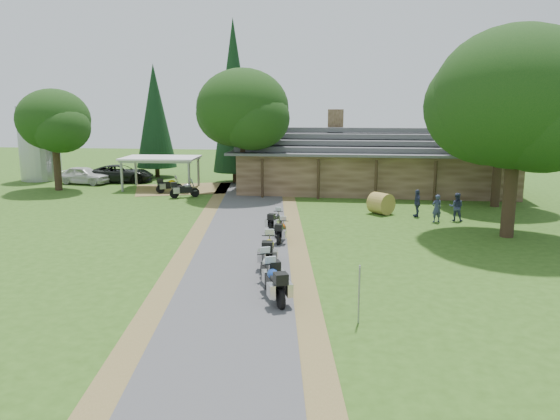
# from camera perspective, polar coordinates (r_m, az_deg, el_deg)

# --- Properties ---
(ground) EXTENTS (120.00, 120.00, 0.00)m
(ground) POSITION_cam_1_polar(r_m,az_deg,el_deg) (20.14, -4.94, -8.22)
(ground) COLOR #2D4F16
(ground) RESTS_ON ground
(driveway) EXTENTS (51.95, 51.95, 0.00)m
(driveway) POSITION_cam_1_polar(r_m,az_deg,el_deg) (23.97, -4.11, -5.04)
(driveway) COLOR #404143
(driveway) RESTS_ON ground
(lodge) EXTENTS (21.40, 9.40, 4.90)m
(lodge) POSITION_cam_1_polar(r_m,az_deg,el_deg) (42.82, 9.77, 5.29)
(lodge) COLOR brown
(lodge) RESTS_ON ground
(silo) EXTENTS (3.47, 3.47, 6.94)m
(silo) POSITION_cam_1_polar(r_m,az_deg,el_deg) (52.46, -23.87, 6.66)
(silo) COLOR gray
(silo) RESTS_ON ground
(carport) EXTENTS (6.02, 4.20, 2.51)m
(carport) POSITION_cam_1_polar(r_m,az_deg,el_deg) (44.19, -12.30, 3.81)
(carport) COLOR silver
(carport) RESTS_ON ground
(car_white_sedan) EXTENTS (3.34, 5.95, 1.87)m
(car_white_sedan) POSITION_cam_1_polar(r_m,az_deg,el_deg) (48.54, -19.81, 3.66)
(car_white_sedan) COLOR silver
(car_white_sedan) RESTS_ON ground
(car_dark_suv) EXTENTS (3.53, 6.23, 2.25)m
(car_dark_suv) POSITION_cam_1_polar(r_m,az_deg,el_deg) (48.66, -16.31, 4.11)
(car_dark_suv) COLOR black
(car_dark_suv) RESTS_ON ground
(motorcycle_row_a) EXTENTS (1.38, 2.13, 1.39)m
(motorcycle_row_a) POSITION_cam_1_polar(r_m,az_deg,el_deg) (18.71, -0.57, -7.45)
(motorcycle_row_a) COLOR navy
(motorcycle_row_a) RESTS_ON ground
(motorcycle_row_b) EXTENTS (1.32, 2.04, 1.33)m
(motorcycle_row_b) POSITION_cam_1_polar(r_m,az_deg,el_deg) (20.19, -1.17, -6.14)
(motorcycle_row_b) COLOR #A7A9AE
(motorcycle_row_b) RESTS_ON ground
(motorcycle_row_c) EXTENTS (0.84, 2.11, 1.41)m
(motorcycle_row_c) POSITION_cam_1_polar(r_m,az_deg,el_deg) (22.64, -1.19, -4.13)
(motorcycle_row_c) COLOR yellow
(motorcycle_row_c) RESTS_ON ground
(motorcycle_row_d) EXTENTS (0.65, 1.73, 1.16)m
(motorcycle_row_d) POSITION_cam_1_polar(r_m,az_deg,el_deg) (26.54, 0.14, -2.12)
(motorcycle_row_d) COLOR #C74A0A
(motorcycle_row_d) RESTS_ON ground
(motorcycle_row_e) EXTENTS (0.85, 1.76, 1.15)m
(motorcycle_row_e) POSITION_cam_1_polar(r_m,az_deg,el_deg) (28.95, -0.48, -1.02)
(motorcycle_row_e) COLOR black
(motorcycle_row_e) RESTS_ON ground
(motorcycle_carport_a) EXTENTS (1.82, 1.58, 1.25)m
(motorcycle_carport_a) POSITION_cam_1_polar(r_m,az_deg,el_deg) (42.11, -11.48, 2.63)
(motorcycle_carport_a) COLOR #C3A700
(motorcycle_carport_a) RESTS_ON ground
(motorcycle_carport_b) EXTENTS (1.95, 1.48, 1.30)m
(motorcycle_carport_b) POSITION_cam_1_polar(r_m,az_deg,el_deg) (39.68, -9.95, 2.22)
(motorcycle_carport_b) COLOR slate
(motorcycle_carport_b) RESTS_ON ground
(person_a) EXTENTS (0.63, 0.56, 1.86)m
(person_a) POSITION_cam_1_polar(r_m,az_deg,el_deg) (32.18, 16.06, 0.41)
(person_a) COLOR #303756
(person_a) RESTS_ON ground
(person_b) EXTENTS (0.61, 0.50, 1.91)m
(person_b) POSITION_cam_1_polar(r_m,az_deg,el_deg) (32.82, 17.97, 0.55)
(person_b) COLOR #303756
(person_b) RESTS_ON ground
(person_c) EXTENTS (0.42, 0.57, 1.91)m
(person_c) POSITION_cam_1_polar(r_m,az_deg,el_deg) (33.45, 14.14, 0.95)
(person_c) COLOR #303756
(person_c) RESTS_ON ground
(hay_bale) EXTENTS (1.76, 1.76, 1.30)m
(hay_bale) POSITION_cam_1_polar(r_m,az_deg,el_deg) (33.83, 10.50, 0.68)
(hay_bale) COLOR olive
(hay_bale) RESTS_ON ground
(sign_post) EXTENTS (0.33, 0.06, 1.85)m
(sign_post) POSITION_cam_1_polar(r_m,az_deg,el_deg) (16.95, 8.27, -8.74)
(sign_post) COLOR gray
(sign_post) RESTS_ON ground
(oak_lodge_left) EXTENTS (6.64, 6.64, 10.20)m
(oak_lodge_left) POSITION_cam_1_polar(r_m,az_deg,el_deg) (39.88, -3.89, 8.83)
(oak_lodge_left) COLOR black
(oak_lodge_left) RESTS_ON ground
(oak_lodge_right) EXTENTS (6.46, 6.46, 9.53)m
(oak_lodge_right) POSITION_cam_1_polar(r_m,az_deg,el_deg) (37.94, 22.02, 7.44)
(oak_lodge_right) COLOR black
(oak_lodge_right) RESTS_ON ground
(oak_driveway) EXTENTS (8.18, 8.18, 11.18)m
(oak_driveway) POSITION_cam_1_polar(r_m,az_deg,el_deg) (29.27, 23.39, 8.12)
(oak_driveway) COLOR black
(oak_driveway) RESTS_ON ground
(oak_silo) EXTENTS (5.49, 5.49, 8.77)m
(oak_silo) POSITION_cam_1_polar(r_m,az_deg,el_deg) (45.51, -22.49, 7.40)
(oak_silo) COLOR black
(oak_silo) RESTS_ON ground
(cedar_near) EXTENTS (3.66, 3.66, 13.53)m
(cedar_near) POSITION_cam_1_polar(r_m,az_deg,el_deg) (46.41, -4.83, 11.19)
(cedar_near) COLOR black
(cedar_near) RESTS_ON ground
(cedar_far) EXTENTS (3.59, 3.59, 10.14)m
(cedar_far) POSITION_cam_1_polar(r_m,az_deg,el_deg) (51.01, -12.91, 9.03)
(cedar_far) COLOR black
(cedar_far) RESTS_ON ground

